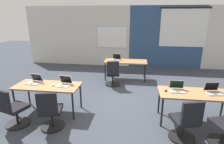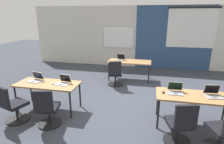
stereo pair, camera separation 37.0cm
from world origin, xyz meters
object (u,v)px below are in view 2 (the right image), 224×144
at_px(laptop_near_left_end, 36,79).
at_px(mouse_near_left_inner, 52,83).
at_px(laptop_near_right_inner, 175,91).
at_px(laptop_near_left_inner, 63,82).
at_px(chair_near_left_inner, 47,111).
at_px(laptop_near_right_end, 213,94).
at_px(chair_near_left_end, 13,107).
at_px(chair_near_right_inner, 180,127).
at_px(chair_far_left, 115,75).
at_px(desk_near_right, 194,98).
at_px(desk_near_left, 48,85).
at_px(mouse_near_right_inner, 163,92).
at_px(desk_far_center, 130,63).
at_px(mouse_near_left_end, 43,81).
at_px(laptop_far_left, 120,59).
at_px(chair_near_right_end, 224,134).

bearing_deg(laptop_near_left_end, mouse_near_left_inner, -3.06).
bearing_deg(laptop_near_right_inner, laptop_near_left_inner, -179.95).
bearing_deg(chair_near_left_inner, laptop_near_right_inner, -176.21).
relative_size(laptop_near_right_end, chair_near_left_end, 0.40).
relative_size(chair_near_right_inner, chair_far_left, 1.00).
xyz_separation_m(mouse_near_left_inner, chair_near_right_inner, (2.99, -0.72, -0.36)).
relative_size(desk_near_right, mouse_near_left_inner, 15.04).
relative_size(desk_near_left, laptop_near_right_inner, 4.81).
xyz_separation_m(laptop_near_right_inner, mouse_near_right_inner, (-0.26, -0.07, -0.03)).
xyz_separation_m(desk_far_center, mouse_near_left_end, (-1.90, -2.74, 0.08)).
distance_m(laptop_near_left_end, laptop_far_left, 3.30).
bearing_deg(desk_far_center, mouse_near_right_inner, -68.48).
relative_size(chair_near_right_inner, mouse_near_left_end, 8.29).
bearing_deg(chair_far_left, laptop_near_left_inner, 54.26).
xyz_separation_m(laptop_near_right_end, chair_far_left, (-2.51, 1.96, -0.39)).
bearing_deg(laptop_near_right_end, laptop_near_right_inner, 169.11).
bearing_deg(laptop_near_left_inner, mouse_near_left_end, -172.39).
bearing_deg(chair_far_left, chair_near_right_end, 121.96).
relative_size(mouse_near_left_inner, mouse_near_left_end, 0.96).
bearing_deg(chair_near_left_inner, chair_near_left_end, -11.48).
bearing_deg(desk_near_right, laptop_near_left_inner, 179.11).
height_order(desk_near_right, laptop_far_left, laptop_far_left).
height_order(chair_near_right_inner, chair_far_left, same).
xyz_separation_m(mouse_near_left_end, laptop_far_left, (1.52, 2.82, 0.03)).
xyz_separation_m(mouse_near_left_inner, chair_near_left_inner, (0.24, -0.70, -0.36)).
bearing_deg(chair_far_left, laptop_far_left, -100.80).
bearing_deg(chair_near_right_end, laptop_near_left_end, -30.21).
height_order(laptop_near_right_end, laptop_far_left, laptop_near_right_end).
xyz_separation_m(chair_near_right_inner, laptop_far_left, (-1.77, 3.62, 0.39)).
xyz_separation_m(mouse_near_right_inner, laptop_far_left, (-1.48, 2.88, 0.03)).
bearing_deg(chair_near_left_inner, laptop_far_left, -117.82).
bearing_deg(desk_near_left, chair_near_left_end, -121.98).
relative_size(mouse_near_left_inner, laptop_near_right_inner, 0.32).
xyz_separation_m(laptop_near_left_end, mouse_near_left_end, (0.25, -0.04, -0.03)).
bearing_deg(laptop_near_right_inner, chair_far_left, 131.47).
height_order(desk_near_left, laptop_near_left_end, laptop_near_left_end).
bearing_deg(desk_near_left, chair_near_right_inner, -13.17).
xyz_separation_m(chair_near_right_end, laptop_far_left, (-2.51, 3.67, 0.39)).
bearing_deg(desk_near_right, chair_near_left_inner, -166.86).
distance_m(desk_near_right, mouse_near_right_inner, 0.65).
bearing_deg(chair_near_left_inner, mouse_near_left_inner, -83.73).
height_order(chair_near_right_inner, mouse_near_left_end, chair_near_right_inner).
distance_m(mouse_near_left_inner, chair_near_right_inner, 3.10).
height_order(laptop_near_left_inner, chair_near_right_inner, laptop_near_left_inner).
height_order(chair_near_right_inner, laptop_far_left, laptop_far_left).
xyz_separation_m(desk_near_left, laptop_near_right_inner, (3.11, 0.08, 0.11)).
distance_m(chair_near_right_inner, laptop_far_left, 4.05).
xyz_separation_m(desk_far_center, chair_near_right_inner, (1.40, -3.54, -0.28)).
height_order(desk_near_left, chair_far_left, chair_far_left).
distance_m(mouse_near_left_inner, laptop_near_right_inner, 2.95).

